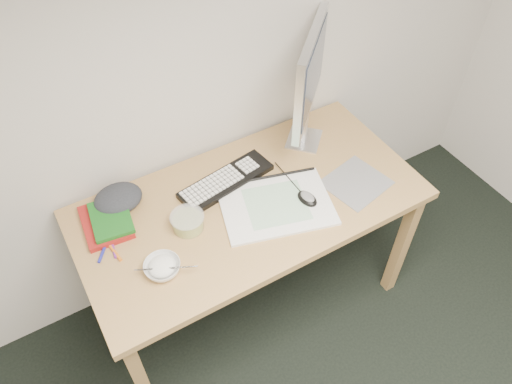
% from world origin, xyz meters
% --- Properties ---
extents(desk, '(1.40, 0.70, 0.75)m').
position_xyz_m(desk, '(0.12, 1.43, 0.67)').
color(desk, '#A97E4D').
rests_on(desk, ground).
extents(mousepad, '(0.28, 0.27, 0.00)m').
position_xyz_m(mousepad, '(0.56, 1.30, 0.75)').
color(mousepad, slate).
rests_on(mousepad, desk).
extents(sketchpad, '(0.50, 0.42, 0.01)m').
position_xyz_m(sketchpad, '(0.20, 1.36, 0.76)').
color(sketchpad, white).
rests_on(sketchpad, desk).
extents(keyboard, '(0.43, 0.20, 0.02)m').
position_xyz_m(keyboard, '(0.09, 1.57, 0.76)').
color(keyboard, black).
rests_on(keyboard, desk).
extents(monitor, '(0.35, 0.35, 0.54)m').
position_xyz_m(monitor, '(0.52, 1.63, 1.09)').
color(monitor, silver).
rests_on(monitor, desk).
extents(mouse, '(0.07, 0.10, 0.03)m').
position_xyz_m(mouse, '(0.32, 1.31, 0.78)').
color(mouse, black).
rests_on(mouse, sketchpad).
extents(rice_bowl, '(0.16, 0.16, 0.04)m').
position_xyz_m(rice_bowl, '(-0.31, 1.30, 0.77)').
color(rice_bowl, silver).
rests_on(rice_bowl, desk).
extents(chopsticks, '(0.20, 0.11, 0.02)m').
position_xyz_m(chopsticks, '(-0.30, 1.28, 0.79)').
color(chopsticks, silver).
rests_on(chopsticks, rice_bowl).
extents(fruit_tub, '(0.14, 0.14, 0.06)m').
position_xyz_m(fruit_tub, '(-0.15, 1.44, 0.78)').
color(fruit_tub, '#E8D251').
rests_on(fruit_tub, desk).
extents(book_red, '(0.19, 0.24, 0.02)m').
position_xyz_m(book_red, '(-0.41, 1.61, 0.76)').
color(book_red, maroon).
rests_on(book_red, desk).
extents(book_green, '(0.17, 0.22, 0.02)m').
position_xyz_m(book_green, '(-0.39, 1.60, 0.78)').
color(book_green, '#165B18').
rests_on(book_green, book_red).
extents(cloth_lump, '(0.19, 0.16, 0.07)m').
position_xyz_m(cloth_lump, '(-0.33, 1.68, 0.78)').
color(cloth_lump, '#23262A').
rests_on(cloth_lump, desk).
extents(pencil_pink, '(0.16, 0.09, 0.01)m').
position_xyz_m(pencil_pink, '(0.05, 1.48, 0.75)').
color(pencil_pink, pink).
rests_on(pencil_pink, desk).
extents(pencil_tan, '(0.14, 0.16, 0.01)m').
position_xyz_m(pencil_tan, '(0.11, 1.48, 0.75)').
color(pencil_tan, '#A37F56').
rests_on(pencil_tan, desk).
extents(pencil_black, '(0.18, 0.02, 0.01)m').
position_xyz_m(pencil_black, '(0.18, 1.45, 0.75)').
color(pencil_black, black).
rests_on(pencil_black, desk).
extents(marker_blue, '(0.08, 0.11, 0.01)m').
position_xyz_m(marker_blue, '(-0.46, 1.50, 0.76)').
color(marker_blue, '#1C2099').
rests_on(marker_blue, desk).
extents(marker_orange, '(0.03, 0.13, 0.01)m').
position_xyz_m(marker_orange, '(-0.44, 1.48, 0.76)').
color(marker_orange, orange).
rests_on(marker_orange, desk).
extents(marker_purple, '(0.03, 0.12, 0.01)m').
position_xyz_m(marker_purple, '(-0.43, 1.50, 0.76)').
color(marker_purple, '#74278F').
rests_on(marker_purple, desk).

